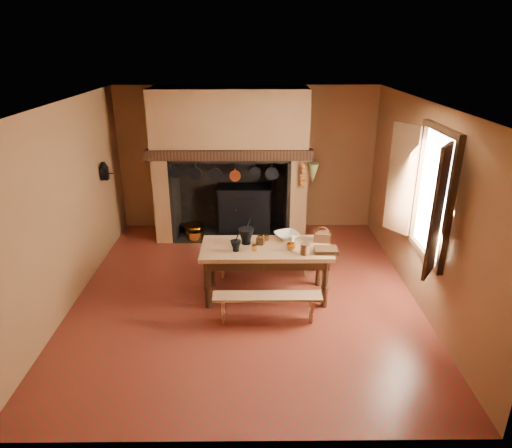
% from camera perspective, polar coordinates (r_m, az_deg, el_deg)
% --- Properties ---
extents(floor, '(5.50, 5.50, 0.00)m').
position_cam_1_polar(floor, '(6.98, -1.29, -8.64)').
color(floor, maroon).
rests_on(floor, ground).
extents(ceiling, '(5.50, 5.50, 0.00)m').
position_cam_1_polar(ceiling, '(6.06, -1.52, 14.80)').
color(ceiling, silver).
rests_on(ceiling, back_wall).
extents(back_wall, '(5.00, 0.02, 2.80)m').
position_cam_1_polar(back_wall, '(9.03, -1.16, 8.12)').
color(back_wall, brown).
rests_on(back_wall, floor).
extents(wall_left, '(0.02, 5.50, 2.80)m').
position_cam_1_polar(wall_left, '(6.90, -22.66, 2.00)').
color(wall_left, brown).
rests_on(wall_left, floor).
extents(wall_right, '(0.02, 5.50, 2.80)m').
position_cam_1_polar(wall_right, '(6.82, 20.11, 2.16)').
color(wall_right, brown).
rests_on(wall_right, floor).
extents(wall_front, '(5.00, 0.02, 2.80)m').
position_cam_1_polar(wall_front, '(3.91, -1.95, -11.45)').
color(wall_front, brown).
rests_on(wall_front, floor).
extents(chimney_breast, '(2.95, 0.96, 2.80)m').
position_cam_1_polar(chimney_breast, '(8.51, -3.26, 10.09)').
color(chimney_breast, brown).
rests_on(chimney_breast, floor).
extents(iron_range, '(1.12, 0.55, 1.60)m').
position_cam_1_polar(iron_range, '(9.00, -1.40, 1.99)').
color(iron_range, black).
rests_on(iron_range, floor).
extents(hearth_pans, '(0.51, 0.62, 0.20)m').
position_cam_1_polar(hearth_pans, '(9.00, -7.82, -0.88)').
color(hearth_pans, '#B97A2A').
rests_on(hearth_pans, floor).
extents(hanging_pans, '(1.92, 0.29, 0.27)m').
position_cam_1_polar(hanging_pans, '(8.14, -3.62, 6.25)').
color(hanging_pans, black).
rests_on(hanging_pans, chimney_breast).
extents(onion_string, '(0.12, 0.10, 0.46)m').
position_cam_1_polar(onion_string, '(8.16, 5.86, 6.01)').
color(onion_string, '#A2641E').
rests_on(onion_string, chimney_breast).
extents(herb_bunch, '(0.20, 0.20, 0.35)m').
position_cam_1_polar(herb_bunch, '(8.17, 7.13, 6.34)').
color(herb_bunch, brown).
rests_on(herb_bunch, chimney_breast).
extents(window, '(0.39, 1.75, 1.76)m').
position_cam_1_polar(window, '(6.32, 20.37, 3.50)').
color(window, white).
rests_on(window, wall_right).
extents(wall_coffee_mill, '(0.23, 0.16, 0.31)m').
position_cam_1_polar(wall_coffee_mill, '(8.23, -18.46, 6.47)').
color(wall_coffee_mill, black).
rests_on(wall_coffee_mill, wall_left).
extents(work_table, '(1.86, 0.83, 0.81)m').
position_cam_1_polar(work_table, '(6.61, 1.26, -3.84)').
color(work_table, '#A9784D').
rests_on(work_table, floor).
extents(bench_front, '(1.46, 0.26, 0.41)m').
position_cam_1_polar(bench_front, '(6.19, 1.42, -9.70)').
color(bench_front, '#A9784D').
rests_on(bench_front, floor).
extents(bench_back, '(1.66, 0.29, 0.47)m').
position_cam_1_polar(bench_back, '(7.31, 1.10, -4.05)').
color(bench_back, '#A9784D').
rests_on(bench_back, floor).
extents(mortar_large, '(0.23, 0.23, 0.39)m').
position_cam_1_polar(mortar_large, '(6.60, -1.24, -1.42)').
color(mortar_large, black).
rests_on(mortar_large, work_table).
extents(mortar_small, '(0.15, 0.15, 0.26)m').
position_cam_1_polar(mortar_small, '(6.39, -2.55, -2.67)').
color(mortar_small, black).
rests_on(mortar_small, work_table).
extents(coffee_grinder, '(0.16, 0.13, 0.17)m').
position_cam_1_polar(coffee_grinder, '(6.61, 0.56, -2.01)').
color(coffee_grinder, '#321B10').
rests_on(coffee_grinder, work_table).
extents(brass_mug_a, '(0.07, 0.07, 0.08)m').
position_cam_1_polar(brass_mug_a, '(6.41, -0.21, -3.01)').
color(brass_mug_a, '#B97A2A').
rests_on(brass_mug_a, work_table).
extents(brass_mug_b, '(0.08, 0.08, 0.08)m').
position_cam_1_polar(brass_mug_b, '(6.74, 1.29, -1.73)').
color(brass_mug_b, '#B97A2A').
rests_on(brass_mug_b, work_table).
extents(mixing_bowl, '(0.46, 0.46, 0.09)m').
position_cam_1_polar(mixing_bowl, '(6.82, 3.86, -1.46)').
color(mixing_bowl, beige).
rests_on(mixing_bowl, work_table).
extents(stoneware_crock, '(0.14, 0.14, 0.16)m').
position_cam_1_polar(stoneware_crock, '(6.33, 6.12, -3.12)').
color(stoneware_crock, '#55331F').
rests_on(stoneware_crock, work_table).
extents(glass_jar, '(0.11, 0.11, 0.15)m').
position_cam_1_polar(glass_jar, '(6.60, 4.48, -2.03)').
color(glass_jar, beige).
rests_on(glass_jar, work_table).
extents(wicker_basket, '(0.27, 0.21, 0.23)m').
position_cam_1_polar(wicker_basket, '(6.77, 8.28, -1.54)').
color(wicker_basket, '#542A19').
rests_on(wicker_basket, work_table).
extents(wooden_tray, '(0.33, 0.24, 0.06)m').
position_cam_1_polar(wooden_tray, '(6.45, 8.74, -3.26)').
color(wooden_tray, '#321B10').
rests_on(wooden_tray, work_table).
extents(brass_cup, '(0.17, 0.17, 0.10)m').
position_cam_1_polar(brass_cup, '(6.46, 4.42, -2.80)').
color(brass_cup, '#B97A2A').
rests_on(brass_cup, work_table).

